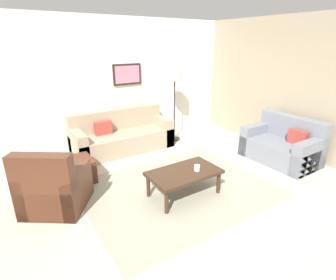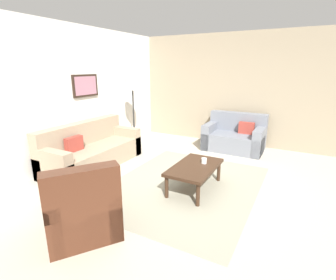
% 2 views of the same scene
% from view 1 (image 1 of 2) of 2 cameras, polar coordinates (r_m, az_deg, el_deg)
% --- Properties ---
extents(ground_plane, '(8.00, 8.00, 0.00)m').
position_cam_1_polar(ground_plane, '(4.43, 2.10, -10.44)').
color(ground_plane, '#B2A893').
extents(rear_partition, '(6.00, 0.12, 2.80)m').
position_cam_1_polar(rear_partition, '(6.17, -12.10, 11.86)').
color(rear_partition, silver).
rests_on(rear_partition, ground_plane).
extents(stone_feature_panel, '(0.12, 5.20, 2.80)m').
position_cam_1_polar(stone_feature_panel, '(6.12, 26.29, 10.18)').
color(stone_feature_panel, gray).
rests_on(stone_feature_panel, ground_plane).
extents(area_rug, '(2.96, 2.36, 0.01)m').
position_cam_1_polar(area_rug, '(4.43, 2.10, -10.40)').
color(area_rug, gray).
rests_on(area_rug, ground_plane).
extents(couch_main, '(2.15, 0.86, 0.88)m').
position_cam_1_polar(couch_main, '(5.97, -10.11, 0.81)').
color(couch_main, gray).
rests_on(couch_main, ground_plane).
extents(couch_loveseat, '(0.89, 1.39, 0.88)m').
position_cam_1_polar(couch_loveseat, '(5.81, 23.70, -1.20)').
color(couch_loveseat, slate).
rests_on(couch_loveseat, ground_plane).
extents(armchair_leather, '(1.12, 1.12, 0.95)m').
position_cam_1_polar(armchair_leather, '(4.11, -23.47, -9.97)').
color(armchair_leather, '#4C2819').
rests_on(armchair_leather, ground_plane).
extents(ottoman, '(0.56, 0.56, 0.40)m').
position_cam_1_polar(ottoman, '(4.82, -19.24, -6.24)').
color(ottoman, '#4C2819').
rests_on(ottoman, ground_plane).
extents(coffee_table, '(1.10, 0.64, 0.41)m').
position_cam_1_polar(coffee_table, '(4.10, 3.49, -7.40)').
color(coffee_table, '#382316').
rests_on(coffee_table, ground_plane).
extents(cup, '(0.09, 0.09, 0.09)m').
position_cam_1_polar(cup, '(4.10, 6.30, -6.03)').
color(cup, white).
rests_on(cup, coffee_table).
extents(lamp_standing, '(0.32, 0.32, 1.71)m').
position_cam_1_polar(lamp_standing, '(6.20, 1.44, 12.42)').
color(lamp_standing, black).
rests_on(lamp_standing, ground_plane).
extents(framed_artwork, '(0.67, 0.04, 0.46)m').
position_cam_1_polar(framed_artwork, '(6.20, -8.82, 13.85)').
color(framed_artwork, black).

